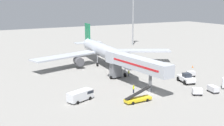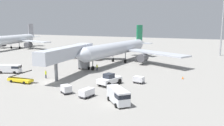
{
  "view_description": "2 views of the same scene",
  "coord_description": "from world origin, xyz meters",
  "px_view_note": "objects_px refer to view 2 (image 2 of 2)",
  "views": [
    {
      "loc": [
        -36.71,
        -49.58,
        19.99
      ],
      "look_at": [
        1.85,
        20.18,
        2.68
      ],
      "focal_mm": 48.12,
      "sensor_mm": 36.0,
      "label": 1
    },
    {
      "loc": [
        31.86,
        -38.96,
        12.48
      ],
      "look_at": [
        6.56,
        17.63,
        1.71
      ],
      "focal_mm": 37.76,
      "sensor_mm": 36.0,
      "label": 2
    }
  ],
  "objects_px": {
    "jet_bridge": "(70,53)",
    "baggage_cart_far_left": "(139,80)",
    "airplane_background": "(14,40)",
    "safety_cone_alpha": "(183,78)",
    "ground_crew_worker_midground": "(46,74)",
    "apron_light_mast": "(224,6)",
    "pushback_tug": "(110,80)",
    "baggage_cart_outer_left": "(66,89)",
    "airplane_at_gate": "(119,49)",
    "baggage_cart_mid_right": "(87,93)",
    "service_van_far_right": "(118,95)",
    "ground_crew_worker_foreground": "(97,67)",
    "belt_loader_truck": "(20,79)",
    "service_van_rear_right": "(10,68)"
  },
  "relations": [
    {
      "from": "baggage_cart_far_left",
      "to": "ground_crew_worker_midground",
      "type": "distance_m",
      "value": 20.91
    },
    {
      "from": "pushback_tug",
      "to": "ground_crew_worker_midground",
      "type": "xyz_separation_m",
      "value": [
        -15.48,
        -0.65,
        -0.12
      ]
    },
    {
      "from": "ground_crew_worker_foreground",
      "to": "ground_crew_worker_midground",
      "type": "height_order",
      "value": "ground_crew_worker_midground"
    },
    {
      "from": "ground_crew_worker_midground",
      "to": "safety_cone_alpha",
      "type": "xyz_separation_m",
      "value": [
        28.3,
        11.82,
        -0.66
      ]
    },
    {
      "from": "safety_cone_alpha",
      "to": "baggage_cart_far_left",
      "type": "bearing_deg",
      "value": -136.29
    },
    {
      "from": "baggage_cart_far_left",
      "to": "ground_crew_worker_foreground",
      "type": "xyz_separation_m",
      "value": [
        -13.93,
        8.0,
        0.11
      ]
    },
    {
      "from": "apron_light_mast",
      "to": "baggage_cart_mid_right",
      "type": "bearing_deg",
      "value": -107.93
    },
    {
      "from": "baggage_cart_mid_right",
      "to": "safety_cone_alpha",
      "type": "distance_m",
      "value": 23.76
    },
    {
      "from": "apron_light_mast",
      "to": "safety_cone_alpha",
      "type": "bearing_deg",
      "value": -99.88
    },
    {
      "from": "baggage_cart_outer_left",
      "to": "airplane_background",
      "type": "height_order",
      "value": "airplane_background"
    },
    {
      "from": "baggage_cart_mid_right",
      "to": "apron_light_mast",
      "type": "height_order",
      "value": "apron_light_mast"
    },
    {
      "from": "pushback_tug",
      "to": "baggage_cart_outer_left",
      "type": "distance_m",
      "value": 9.55
    },
    {
      "from": "apron_light_mast",
      "to": "pushback_tug",
      "type": "bearing_deg",
      "value": -110.28
    },
    {
      "from": "baggage_cart_far_left",
      "to": "airplane_background",
      "type": "xyz_separation_m",
      "value": [
        -73.43,
        37.42,
        3.57
      ]
    },
    {
      "from": "baggage_cart_outer_left",
      "to": "service_van_far_right",
      "type": "bearing_deg",
      "value": -6.19
    },
    {
      "from": "service_van_far_right",
      "to": "baggage_cart_outer_left",
      "type": "distance_m",
      "value": 10.54
    },
    {
      "from": "airplane_background",
      "to": "apron_light_mast",
      "type": "distance_m",
      "value": 91.24
    },
    {
      "from": "service_van_rear_right",
      "to": "baggage_cart_far_left",
      "type": "xyz_separation_m",
      "value": [
        32.31,
        3.42,
        -0.39
      ]
    },
    {
      "from": "service_van_far_right",
      "to": "ground_crew_worker_foreground",
      "type": "bearing_deg",
      "value": 124.99
    },
    {
      "from": "apron_light_mast",
      "to": "baggage_cart_outer_left",
      "type": "bearing_deg",
      "value": -111.45
    },
    {
      "from": "service_van_far_right",
      "to": "apron_light_mast",
      "type": "distance_m",
      "value": 68.87
    },
    {
      "from": "pushback_tug",
      "to": "apron_light_mast",
      "type": "height_order",
      "value": "apron_light_mast"
    },
    {
      "from": "airplane_at_gate",
      "to": "ground_crew_worker_midground",
      "type": "bearing_deg",
      "value": -104.49
    },
    {
      "from": "service_van_rear_right",
      "to": "ground_crew_worker_foreground",
      "type": "bearing_deg",
      "value": 31.86
    },
    {
      "from": "baggage_cart_mid_right",
      "to": "apron_light_mast",
      "type": "xyz_separation_m",
      "value": [
        20.81,
        64.33,
        17.35
      ]
    },
    {
      "from": "airplane_at_gate",
      "to": "safety_cone_alpha",
      "type": "distance_m",
      "value": 26.23
    },
    {
      "from": "pushback_tug",
      "to": "service_van_far_right",
      "type": "height_order",
      "value": "pushback_tug"
    },
    {
      "from": "pushback_tug",
      "to": "apron_light_mast",
      "type": "xyz_separation_m",
      "value": [
        20.56,
        55.65,
        17.03
      ]
    },
    {
      "from": "ground_crew_worker_midground",
      "to": "apron_light_mast",
      "type": "distance_m",
      "value": 69.02
    },
    {
      "from": "ground_crew_worker_midground",
      "to": "airplane_background",
      "type": "distance_m",
      "value": 67.53
    },
    {
      "from": "belt_loader_truck",
      "to": "apron_light_mast",
      "type": "xyz_separation_m",
      "value": [
        38.41,
        61.54,
        17.41
      ]
    },
    {
      "from": "airplane_at_gate",
      "to": "ground_crew_worker_midground",
      "type": "xyz_separation_m",
      "value": [
        -6.8,
        -26.31,
        -3.34
      ]
    },
    {
      "from": "pushback_tug",
      "to": "baggage_cart_mid_right",
      "type": "xyz_separation_m",
      "value": [
        -0.25,
        -8.68,
        -0.32
      ]
    },
    {
      "from": "baggage_cart_mid_right",
      "to": "ground_crew_worker_midground",
      "type": "distance_m",
      "value": 17.22
    },
    {
      "from": "airplane_at_gate",
      "to": "airplane_background",
      "type": "distance_m",
      "value": 61.73
    },
    {
      "from": "ground_crew_worker_foreground",
      "to": "ground_crew_worker_midground",
      "type": "bearing_deg",
      "value": -117.92
    },
    {
      "from": "belt_loader_truck",
      "to": "service_van_far_right",
      "type": "height_order",
      "value": "belt_loader_truck"
    },
    {
      "from": "service_van_far_right",
      "to": "apron_light_mast",
      "type": "bearing_deg",
      "value": 77.3
    },
    {
      "from": "ground_crew_worker_midground",
      "to": "baggage_cart_mid_right",
      "type": "bearing_deg",
      "value": -27.78
    },
    {
      "from": "pushback_tug",
      "to": "belt_loader_truck",
      "type": "height_order",
      "value": "belt_loader_truck"
    },
    {
      "from": "ground_crew_worker_foreground",
      "to": "apron_light_mast",
      "type": "relative_size",
      "value": 0.07
    },
    {
      "from": "service_van_far_right",
      "to": "service_van_rear_right",
      "type": "distance_m",
      "value": 34.61
    },
    {
      "from": "baggage_cart_outer_left",
      "to": "airplane_background",
      "type": "relative_size",
      "value": 0.06
    },
    {
      "from": "baggage_cart_outer_left",
      "to": "airplane_at_gate",
      "type": "bearing_deg",
      "value": 96.86
    },
    {
      "from": "safety_cone_alpha",
      "to": "ground_crew_worker_midground",
      "type": "bearing_deg",
      "value": -157.33
    },
    {
      "from": "jet_bridge",
      "to": "baggage_cart_outer_left",
      "type": "relative_size",
      "value": 8.66
    },
    {
      "from": "pushback_tug",
      "to": "airplane_background",
      "type": "bearing_deg",
      "value": 149.02
    },
    {
      "from": "jet_bridge",
      "to": "baggage_cart_far_left",
      "type": "relative_size",
      "value": 9.27
    },
    {
      "from": "airplane_background",
      "to": "service_van_far_right",
      "type": "bearing_deg",
      "value": -34.25
    },
    {
      "from": "ground_crew_worker_midground",
      "to": "service_van_far_right",
      "type": "bearing_deg",
      "value": -22.52
    }
  ]
}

